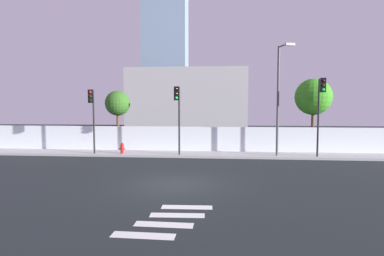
{
  "coord_description": "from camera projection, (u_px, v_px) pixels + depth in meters",
  "views": [
    {
      "loc": [
        2.06,
        -14.33,
        3.66
      ],
      "look_at": [
        0.19,
        6.5,
        2.08
      ],
      "focal_mm": 30.12,
      "sensor_mm": 36.0,
      "label": 1
    }
  ],
  "objects": [
    {
      "name": "street_lamp_curbside",
      "position": [
        279.0,
        92.0,
        21.33
      ],
      "size": [
        0.8,
        1.73,
        7.31
      ],
      "color": "#4C4C51",
      "rests_on": "sidewalk"
    },
    {
      "name": "roadside_tree_leftmost",
      "position": [
        118.0,
        104.0,
        25.48
      ],
      "size": [
        1.98,
        1.98,
        4.69
      ],
      "color": "brown",
      "rests_on": "ground"
    },
    {
      "name": "crosswalk_marking",
      "position": [
        169.0,
        220.0,
        10.15
      ],
      "size": [
        2.77,
        3.05,
        0.01
      ],
      "color": "silver",
      "rests_on": "ground"
    },
    {
      "name": "traffic_light_center",
      "position": [
        321.0,
        101.0,
        20.69
      ],
      "size": [
        0.35,
        1.13,
        5.13
      ],
      "color": "black",
      "rests_on": "sidewalk"
    },
    {
      "name": "tower_on_skyline",
      "position": [
        166.0,
        46.0,
        49.57
      ],
      "size": [
        6.61,
        5.0,
        25.15
      ],
      "primitive_type": "cube",
      "color": "#708AA1",
      "rests_on": "ground"
    },
    {
      "name": "low_building_distant",
      "position": [
        188.0,
        102.0,
        37.89
      ],
      "size": [
        13.57,
        6.0,
        7.67
      ],
      "primitive_type": "cube",
      "color": "#A9A9A9",
      "rests_on": "ground"
    },
    {
      "name": "traffic_light_right",
      "position": [
        92.0,
        107.0,
        22.05
      ],
      "size": [
        0.41,
        1.12,
        4.46
      ],
      "color": "black",
      "rests_on": "sidewalk"
    },
    {
      "name": "sidewalk",
      "position": [
        191.0,
        154.0,
        22.83
      ],
      "size": [
        36.0,
        2.4,
        0.15
      ],
      "primitive_type": "cube",
      "color": "#A1A1A1",
      "rests_on": "ground"
    },
    {
      "name": "fire_hydrant",
      "position": [
        122.0,
        148.0,
        22.73
      ],
      "size": [
        0.44,
        0.26,
        0.76
      ],
      "color": "red",
      "rests_on": "sidewalk"
    },
    {
      "name": "roadside_tree_midleft",
      "position": [
        313.0,
        97.0,
        24.1
      ],
      "size": [
        2.72,
        2.72,
        5.54
      ],
      "color": "brown",
      "rests_on": "ground"
    },
    {
      "name": "traffic_light_left",
      "position": [
        178.0,
        106.0,
        21.47
      ],
      "size": [
        0.35,
        1.22,
        4.63
      ],
      "color": "black",
      "rests_on": "sidewalk"
    },
    {
      "name": "perimeter_wall",
      "position": [
        193.0,
        139.0,
        24.03
      ],
      "size": [
        36.0,
        0.18,
        1.8
      ],
      "primitive_type": "cube",
      "color": "silver",
      "rests_on": "sidewalk"
    },
    {
      "name": "ground_plane",
      "position": [
        175.0,
        184.0,
        14.69
      ],
      "size": [
        80.0,
        80.0,
        0.0
      ],
      "primitive_type": "plane",
      "color": "black"
    }
  ]
}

